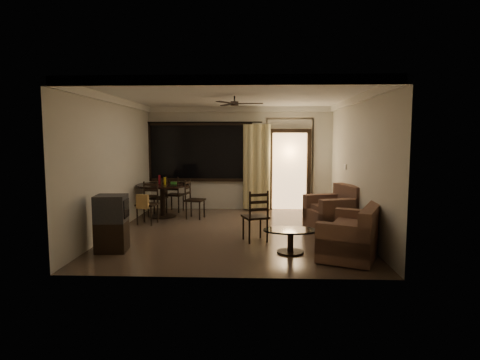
{
  "coord_description": "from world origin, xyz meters",
  "views": [
    {
      "loc": [
        0.44,
        -8.2,
        1.96
      ],
      "look_at": [
        0.1,
        0.2,
        1.07
      ],
      "focal_mm": 30.0,
      "sensor_mm": 36.0,
      "label": 1
    }
  ],
  "objects_px": {
    "tv_cabinet": "(112,223)",
    "armchair": "(335,213)",
    "dining_table": "(163,191)",
    "dining_chair_south": "(147,211)",
    "dining_chair_east": "(195,207)",
    "side_chair": "(255,226)",
    "dining_chair_north": "(175,201)",
    "sofa": "(355,236)",
    "dining_chair_west": "(158,204)",
    "coffee_table": "(290,237)"
  },
  "relations": [
    {
      "from": "dining_chair_east",
      "to": "side_chair",
      "type": "relative_size",
      "value": 0.97
    },
    {
      "from": "sofa",
      "to": "dining_chair_south",
      "type": "bearing_deg",
      "value": 174.49
    },
    {
      "from": "dining_chair_west",
      "to": "armchair",
      "type": "bearing_deg",
      "value": 80.13
    },
    {
      "from": "tv_cabinet",
      "to": "dining_chair_west",
      "type": "bearing_deg",
      "value": 84.3
    },
    {
      "from": "dining_table",
      "to": "dining_chair_south",
      "type": "xyz_separation_m",
      "value": [
        -0.16,
        -0.84,
        -0.34
      ]
    },
    {
      "from": "tv_cabinet",
      "to": "dining_chair_north",
      "type": "bearing_deg",
      "value": 79.59
    },
    {
      "from": "dining_chair_east",
      "to": "tv_cabinet",
      "type": "relative_size",
      "value": 0.97
    },
    {
      "from": "dining_chair_east",
      "to": "dining_chair_south",
      "type": "height_order",
      "value": "same"
    },
    {
      "from": "dining_table",
      "to": "tv_cabinet",
      "type": "distance_m",
      "value": 3.07
    },
    {
      "from": "dining_chair_west",
      "to": "side_chair",
      "type": "xyz_separation_m",
      "value": [
        2.47,
        -2.44,
        0.01
      ]
    },
    {
      "from": "dining_table",
      "to": "dining_chair_north",
      "type": "xyz_separation_m",
      "value": [
        0.15,
        0.72,
        -0.36
      ]
    },
    {
      "from": "armchair",
      "to": "dining_chair_east",
      "type": "bearing_deg",
      "value": 140.54
    },
    {
      "from": "dining_table",
      "to": "coffee_table",
      "type": "height_order",
      "value": "dining_table"
    },
    {
      "from": "dining_chair_west",
      "to": "dining_chair_east",
      "type": "relative_size",
      "value": 1.0
    },
    {
      "from": "dining_table",
      "to": "tv_cabinet",
      "type": "bearing_deg",
      "value": -93.29
    },
    {
      "from": "tv_cabinet",
      "to": "coffee_table",
      "type": "height_order",
      "value": "tv_cabinet"
    },
    {
      "from": "dining_chair_east",
      "to": "coffee_table",
      "type": "distance_m",
      "value": 3.56
    },
    {
      "from": "dining_table",
      "to": "dining_chair_south",
      "type": "height_order",
      "value": "dining_table"
    },
    {
      "from": "dining_table",
      "to": "dining_chair_south",
      "type": "distance_m",
      "value": 0.92
    },
    {
      "from": "dining_chair_east",
      "to": "side_chair",
      "type": "height_order",
      "value": "side_chair"
    },
    {
      "from": "dining_table",
      "to": "dining_chair_west",
      "type": "relative_size",
      "value": 1.38
    },
    {
      "from": "dining_table",
      "to": "dining_chair_east",
      "type": "xyz_separation_m",
      "value": [
        0.82,
        -0.16,
        -0.36
      ]
    },
    {
      "from": "tv_cabinet",
      "to": "dining_chair_east",
      "type": "bearing_deg",
      "value": 65.55
    },
    {
      "from": "dining_chair_south",
      "to": "dining_chair_north",
      "type": "height_order",
      "value": "same"
    },
    {
      "from": "sofa",
      "to": "side_chair",
      "type": "bearing_deg",
      "value": 176.45
    },
    {
      "from": "dining_chair_south",
      "to": "tv_cabinet",
      "type": "distance_m",
      "value": 2.23
    },
    {
      "from": "dining_chair_south",
      "to": "dining_chair_west",
      "type": "bearing_deg",
      "value": 101.03
    },
    {
      "from": "dining_chair_north",
      "to": "coffee_table",
      "type": "bearing_deg",
      "value": 137.12
    },
    {
      "from": "dining_chair_west",
      "to": "armchair",
      "type": "xyz_separation_m",
      "value": [
        4.14,
        -1.57,
        0.11
      ]
    },
    {
      "from": "dining_chair_west",
      "to": "dining_chair_east",
      "type": "xyz_separation_m",
      "value": [
        0.99,
        -0.32,
        0.0
      ]
    },
    {
      "from": "armchair",
      "to": "dining_table",
      "type": "bearing_deg",
      "value": 142.64
    },
    {
      "from": "dining_table",
      "to": "coffee_table",
      "type": "relative_size",
      "value": 1.4
    },
    {
      "from": "dining_chair_north",
      "to": "side_chair",
      "type": "height_order",
      "value": "side_chair"
    },
    {
      "from": "dining_chair_north",
      "to": "armchair",
      "type": "height_order",
      "value": "armchair"
    },
    {
      "from": "dining_chair_east",
      "to": "dining_chair_west",
      "type": "bearing_deg",
      "value": 83.08
    },
    {
      "from": "armchair",
      "to": "dining_chair_west",
      "type": "bearing_deg",
      "value": 141.44
    },
    {
      "from": "dining_chair_south",
      "to": "tv_cabinet",
      "type": "bearing_deg",
      "value": -79.37
    },
    {
      "from": "side_chair",
      "to": "tv_cabinet",
      "type": "bearing_deg",
      "value": -3.0
    },
    {
      "from": "dining_chair_south",
      "to": "side_chair",
      "type": "xyz_separation_m",
      "value": [
        2.47,
        -1.44,
        -0.01
      ]
    },
    {
      "from": "coffee_table",
      "to": "side_chair",
      "type": "bearing_deg",
      "value": 128.05
    },
    {
      "from": "tv_cabinet",
      "to": "armchair",
      "type": "relative_size",
      "value": 0.83
    },
    {
      "from": "dining_chair_west",
      "to": "dining_chair_south",
      "type": "height_order",
      "value": "same"
    },
    {
      "from": "dining_chair_north",
      "to": "armchair",
      "type": "xyz_separation_m",
      "value": [
        3.83,
        -2.14,
        0.11
      ]
    },
    {
      "from": "dining_chair_east",
      "to": "armchair",
      "type": "relative_size",
      "value": 0.8
    },
    {
      "from": "sofa",
      "to": "side_chair",
      "type": "relative_size",
      "value": 1.79
    },
    {
      "from": "dining_chair_south",
      "to": "side_chair",
      "type": "bearing_deg",
      "value": -19.28
    },
    {
      "from": "dining_table",
      "to": "sofa",
      "type": "bearing_deg",
      "value": -38.23
    },
    {
      "from": "dining_chair_south",
      "to": "armchair",
      "type": "bearing_deg",
      "value": 3.04
    },
    {
      "from": "dining_chair_south",
      "to": "tv_cabinet",
      "type": "xyz_separation_m",
      "value": [
        -0.01,
        -2.22,
        0.19
      ]
    },
    {
      "from": "tv_cabinet",
      "to": "armchair",
      "type": "height_order",
      "value": "tv_cabinet"
    }
  ]
}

